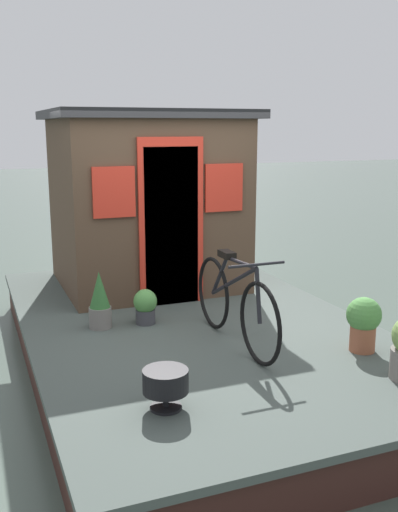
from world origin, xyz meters
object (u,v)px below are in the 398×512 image
Objects in this scene: bicycle at (235,303)px; potted_plant_lavender at (145,306)px; houseboat_cabin at (146,199)px; potted_plant_ivy at (100,301)px; potted_plant_succulent at (364,321)px; charcoal_grill at (166,383)px.

bicycle reaches higher than potted_plant_lavender.
houseboat_cabin is 4.03× the size of potted_plant_ivy.
potted_plant_ivy is (0.87, 1.02, -0.12)m from bicycle.
potted_plant_lavender is at bearing 34.82° from bicycle.
potted_plant_succulent is 0.86× the size of potted_plant_ivy.
potted_plant_succulent is 1.96m from charcoal_grill.
potted_plant_ivy is 0.45m from potted_plant_lavender.
potted_plant_succulent is 2.44m from potted_plant_ivy.
bicycle is 3.45× the size of potted_plant_succulent.
potted_plant_lavender is (-1.46, 0.46, -0.87)m from houseboat_cabin.
potted_plant_succulent is 1.51× the size of charcoal_grill.
charcoal_grill is (-1.77, 0.38, 0.01)m from potted_plant_lavender.
potted_plant_lavender is (-0.04, -0.44, -0.08)m from potted_plant_ivy.
houseboat_cabin reaches higher than charcoal_grill.
bicycle is at bearing -130.59° from potted_plant_ivy.
potted_plant_succulent is 1.38× the size of potted_plant_lavender.
houseboat_cabin is at bearing -14.64° from charcoal_grill.
potted_plant_ivy is (-1.42, 0.90, -0.79)m from houseboat_cabin.
potted_plant_lavender is at bearing -12.19° from charcoal_grill.
charcoal_grill is at bearing 134.55° from bicycle.
potted_plant_succulent is 2.07m from potted_plant_lavender.
potted_plant_succulent is (-2.85, -1.08, -0.79)m from houseboat_cabin.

